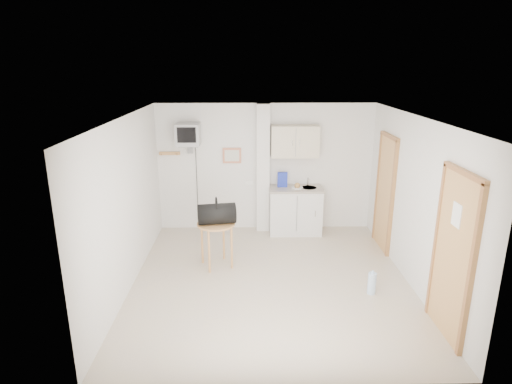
{
  "coord_description": "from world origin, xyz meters",
  "views": [
    {
      "loc": [
        -0.34,
        -5.91,
        3.22
      ],
      "look_at": [
        -0.22,
        0.6,
        1.25
      ],
      "focal_mm": 30.0,
      "sensor_mm": 36.0,
      "label": 1
    }
  ],
  "objects_px": {
    "duffel_bag": "(217,214)",
    "water_bottle": "(372,283)",
    "round_table": "(216,229)",
    "crt_television": "(188,135)"
  },
  "relations": [
    {
      "from": "crt_television",
      "to": "duffel_bag",
      "type": "xyz_separation_m",
      "value": [
        0.61,
        -1.51,
        -1.02
      ]
    },
    {
      "from": "duffel_bag",
      "to": "water_bottle",
      "type": "relative_size",
      "value": 1.78
    },
    {
      "from": "duffel_bag",
      "to": "round_table",
      "type": "bearing_deg",
      "value": 117.76
    },
    {
      "from": "crt_television",
      "to": "round_table",
      "type": "height_order",
      "value": "crt_television"
    },
    {
      "from": "round_table",
      "to": "water_bottle",
      "type": "height_order",
      "value": "round_table"
    },
    {
      "from": "crt_television",
      "to": "round_table",
      "type": "distance_m",
      "value": 2.05
    },
    {
      "from": "duffel_bag",
      "to": "water_bottle",
      "type": "distance_m",
      "value": 2.58
    },
    {
      "from": "round_table",
      "to": "water_bottle",
      "type": "distance_m",
      "value": 2.54
    },
    {
      "from": "duffel_bag",
      "to": "crt_television",
      "type": "bearing_deg",
      "value": 102.44
    },
    {
      "from": "round_table",
      "to": "duffel_bag",
      "type": "xyz_separation_m",
      "value": [
        0.02,
        -0.02,
        0.28
      ]
    }
  ]
}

